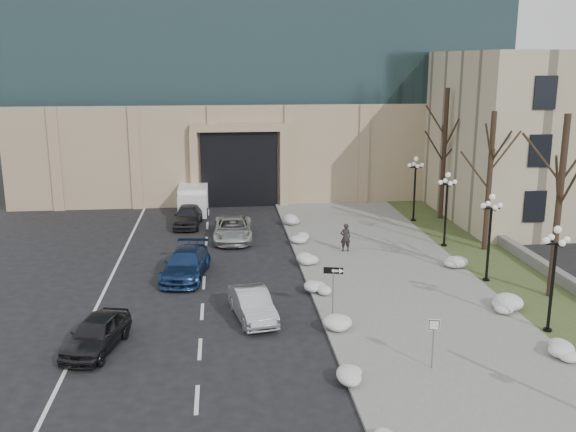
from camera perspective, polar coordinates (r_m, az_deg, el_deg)
name	(u,v)px	position (r m, az deg, el deg)	size (l,w,h in m)	color
ground	(396,420)	(22.18, 9.60, -17.46)	(160.00, 160.00, 0.00)	black
sidewalk	(390,275)	(35.31, 9.02, -5.21)	(9.00, 40.00, 0.12)	gray
curb	(307,278)	(34.44, 1.74, -5.51)	(0.30, 40.00, 0.14)	gray
grass_strip	(504,271)	(37.50, 18.69, -4.66)	(4.00, 40.00, 0.10)	#3D4C26
stone_wall	(523,254)	(39.98, 20.15, -3.20)	(0.50, 30.00, 0.70)	slate
car_a	(96,334)	(27.29, -16.67, -9.98)	(1.68, 4.17, 1.42)	black
car_b	(252,305)	(29.18, -3.18, -7.87)	(1.45, 4.16, 1.37)	#B3B7BB
car_c	(186,264)	(34.92, -9.07, -4.23)	(2.11, 5.19, 1.51)	navy
car_d	(233,229)	(41.73, -4.92, -1.16)	(2.43, 5.26, 1.46)	silver
car_e	(188,216)	(45.53, -8.88, 0.02)	(1.78, 4.42, 1.51)	#29292D
pedestrian	(345,237)	(38.85, 5.13, -1.90)	(0.63, 0.41, 1.72)	black
box_truck	(194,198)	(50.12, -8.39, 1.55)	(2.25, 6.29, 2.00)	silver
one_way_sign	(337,277)	(28.69, 4.34, -5.41)	(0.91, 0.37, 2.46)	slate
keep_sign	(434,333)	(24.80, 12.81, -10.12)	(0.44, 0.13, 2.08)	slate
snow_clump_b	(358,379)	(23.82, 6.27, -14.17)	(1.10, 1.60, 0.36)	white
snow_clump_c	(337,324)	(28.20, 4.35, -9.53)	(1.10, 1.60, 0.36)	white
snow_clump_d	(321,289)	(32.15, 2.96, -6.51)	(1.10, 1.60, 0.36)	white
snow_clump_e	(311,260)	(36.64, 2.04, -3.94)	(1.10, 1.60, 0.36)	white
snow_clump_f	(299,239)	(40.78, 0.98, -2.09)	(1.10, 1.60, 0.36)	white
snow_clump_g	(291,223)	(44.93, 0.27, -0.59)	(1.10, 1.60, 0.36)	white
snow_clump_h	(565,353)	(27.70, 23.39, -11.13)	(1.10, 1.60, 0.36)	white
snow_clump_i	(501,305)	(31.68, 18.43, -7.55)	(1.10, 1.60, 0.36)	white
snow_clump_j	(455,264)	(37.04, 14.60, -4.19)	(1.10, 1.60, 0.36)	white
lamppost_a	(554,265)	(29.08, 22.58, -4.03)	(1.18, 1.18, 4.76)	black
lamppost_b	(490,226)	(34.68, 17.53, -0.84)	(1.18, 1.18, 4.76)	black
lamppost_c	(447,199)	(40.54, 13.92, 1.45)	(1.18, 1.18, 4.76)	black
lamppost_d	(415,180)	(46.58, 11.23, 3.15)	(1.18, 1.18, 4.76)	black
tree_near	(561,181)	(32.90, 23.11, 2.84)	(3.20, 3.20, 9.00)	black
tree_mid	(491,162)	(40.02, 17.58, 4.60)	(3.20, 3.20, 8.50)	black
tree_far	(445,136)	(47.30, 13.79, 6.95)	(3.20, 3.20, 9.50)	black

